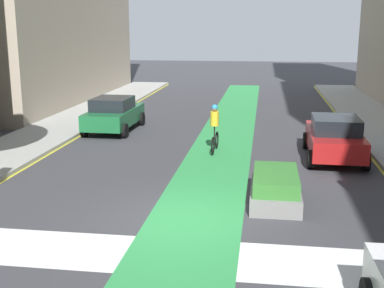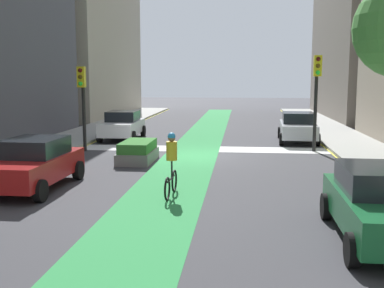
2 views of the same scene
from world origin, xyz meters
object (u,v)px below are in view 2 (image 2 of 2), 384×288
object	(u,v)px
car_white_right_near	(123,125)
car_red_right_far	(33,163)
car_silver_left_near	(298,127)
median_planter	(138,152)
traffic_signal_near_right	(82,92)
traffic_signal_near_left	(317,85)
car_green_left_far	(382,204)
cyclist_in_lane	(171,163)

from	to	relation	value
car_white_right_near	car_red_right_far	distance (m)	11.92
car_white_right_near	car_silver_left_near	bearing A→B (deg)	179.70
median_planter	traffic_signal_near_right	bearing A→B (deg)	-37.73
traffic_signal_near_left	car_white_right_near	world-z (taller)	traffic_signal_near_left
car_silver_left_near	car_white_right_near	bearing A→B (deg)	-0.30
car_green_left_far	median_planter	bearing A→B (deg)	-50.70
car_green_left_far	car_red_right_far	size ratio (longest dim) A/B	1.00
car_white_right_near	car_silver_left_near	size ratio (longest dim) A/B	0.99
cyclist_in_lane	car_red_right_far	bearing A→B (deg)	-5.31
car_red_right_far	cyclist_in_lane	size ratio (longest dim) A/B	2.28
traffic_signal_near_right	car_silver_left_near	xyz separation A→B (m)	(-10.36, -4.44, -1.97)
traffic_signal_near_left	median_planter	world-z (taller)	traffic_signal_near_left
traffic_signal_near_left	median_planter	bearing A→B (deg)	24.10
car_white_right_near	traffic_signal_near_right	bearing A→B (deg)	81.02
car_white_right_near	median_planter	distance (m)	7.30
traffic_signal_near_right	car_red_right_far	size ratio (longest dim) A/B	0.93
median_planter	traffic_signal_near_left	bearing A→B (deg)	-155.90
car_silver_left_near	median_planter	world-z (taller)	car_silver_left_near
traffic_signal_near_left	car_green_left_far	distance (m)	12.44
traffic_signal_near_right	car_green_left_far	world-z (taller)	traffic_signal_near_right
traffic_signal_near_right	median_planter	world-z (taller)	traffic_signal_near_right
traffic_signal_near_right	cyclist_in_lane	bearing A→B (deg)	124.12
traffic_signal_near_right	car_silver_left_near	world-z (taller)	traffic_signal_near_right
traffic_signal_near_right	car_red_right_far	distance (m)	7.73
car_green_left_far	car_silver_left_near	world-z (taller)	same
car_red_right_far	cyclist_in_lane	world-z (taller)	cyclist_in_lane
car_white_right_near	cyclist_in_lane	bearing A→B (deg)	110.46
car_white_right_near	median_planter	world-z (taller)	car_white_right_near
car_green_left_far	median_planter	xyz separation A→B (m)	(7.20, -8.80, -0.40)
traffic_signal_near_right	median_planter	distance (m)	4.58
car_red_right_far	traffic_signal_near_left	bearing A→B (deg)	-139.31
traffic_signal_near_left	car_silver_left_near	distance (m)	4.14
cyclist_in_lane	car_green_left_far	bearing A→B (deg)	146.02
car_white_right_near	traffic_signal_near_left	bearing A→B (deg)	160.91
car_green_left_far	car_red_right_far	distance (m)	10.11
traffic_signal_near_right	median_planter	size ratio (longest dim) A/B	1.53
car_green_left_far	car_red_right_far	bearing A→B (deg)	-21.91
car_red_right_far	car_silver_left_near	bearing A→B (deg)	-128.50
traffic_signal_near_left	car_white_right_near	size ratio (longest dim) A/B	1.05
car_white_right_near	car_silver_left_near	xyz separation A→B (m)	(-9.65, 0.05, 0.00)
traffic_signal_near_right	car_red_right_far	world-z (taller)	traffic_signal_near_right
traffic_signal_near_right	car_white_right_near	xyz separation A→B (m)	(-0.71, -4.49, -1.97)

